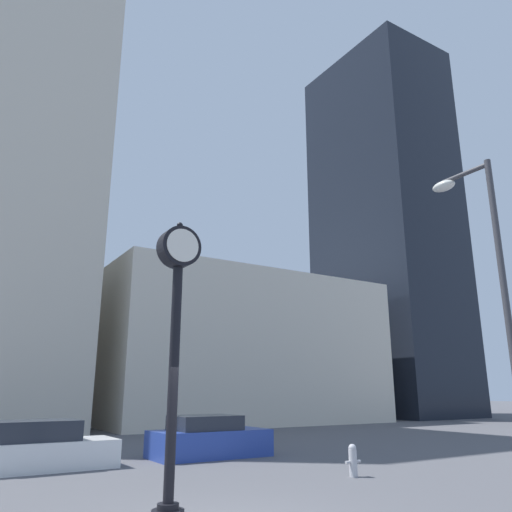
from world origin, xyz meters
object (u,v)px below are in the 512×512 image
(car_white, at_px, (41,449))
(fire_hydrant_near, at_px, (353,460))
(street_lamp_right, at_px, (487,269))
(street_clock, at_px, (176,317))
(car_blue, at_px, (209,439))

(car_white, distance_m, fire_hydrant_near, 8.44)
(fire_hydrant_near, bearing_deg, street_lamp_right, -79.10)
(street_clock, height_order, fire_hydrant_near, street_clock)
(car_blue, distance_m, street_lamp_right, 10.26)
(street_clock, height_order, car_white, street_clock)
(car_white, height_order, street_lamp_right, street_lamp_right)
(fire_hydrant_near, distance_m, street_lamp_right, 5.76)
(car_white, distance_m, car_blue, 5.15)
(fire_hydrant_near, bearing_deg, street_clock, -165.79)
(car_blue, height_order, street_lamp_right, street_lamp_right)
(car_blue, bearing_deg, street_clock, -121.90)
(street_clock, relative_size, car_white, 1.36)
(street_clock, xyz_separation_m, fire_hydrant_near, (5.54, 1.40, -3.03))
(fire_hydrant_near, bearing_deg, car_white, 140.40)
(street_clock, xyz_separation_m, car_blue, (4.19, 6.78, -2.86))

